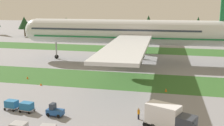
# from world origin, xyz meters

# --- Properties ---
(grass_strip_near) EXTENTS (320.00, 14.39, 0.01)m
(grass_strip_near) POSITION_xyz_m (0.00, 30.85, 0.00)
(grass_strip_near) COLOR #336028
(grass_strip_near) RESTS_ON ground
(grass_strip_far) EXTENTS (320.00, 14.39, 0.01)m
(grass_strip_far) POSITION_xyz_m (0.00, 71.62, 0.00)
(grass_strip_far) COLOR #336028
(grass_strip_far) RESTS_ON ground
(airliner) EXTENTS (64.40, 79.25, 23.71)m
(airliner) POSITION_xyz_m (0.57, 51.31, 8.50)
(airliner) COLOR silver
(airliner) RESTS_ON ground
(baggage_tug) EXTENTS (2.74, 1.60, 1.97)m
(baggage_tug) POSITION_xyz_m (-4.68, 8.95, 0.81)
(baggage_tug) COLOR #1E4C8E
(baggage_tug) RESTS_ON ground
(cargo_dolly_lead) EXTENTS (2.36, 1.75, 1.55)m
(cargo_dolly_lead) POSITION_xyz_m (-9.67, 9.54, 0.92)
(cargo_dolly_lead) COLOR #A3A3A8
(cargo_dolly_lead) RESTS_ON ground
(cargo_dolly_second) EXTENTS (2.36, 1.75, 1.55)m
(cargo_dolly_second) POSITION_xyz_m (-12.55, 9.89, 0.92)
(cargo_dolly_second) COLOR #A3A3A8
(cargo_dolly_second) RESTS_ON ground
(catering_truck) EXTENTS (7.29, 4.89, 3.58)m
(catering_truck) POSITION_xyz_m (12.47, 7.45, 1.95)
(catering_truck) COLOR #2D333D
(catering_truck) RESTS_ON ground
(ground_crew_marshaller) EXTENTS (0.36, 0.49, 1.74)m
(ground_crew_marshaller) POSITION_xyz_m (7.95, 10.49, 0.95)
(ground_crew_marshaller) COLOR black
(ground_crew_marshaller) RESTS_ON ground
(taxiway_marker_0) EXTENTS (0.44, 0.44, 0.47)m
(taxiway_marker_0) POSITION_xyz_m (-14.15, 23.49, 0.24)
(taxiway_marker_0) COLOR orange
(taxiway_marker_0) RESTS_ON ground
(taxiway_marker_1) EXTENTS (0.44, 0.44, 0.68)m
(taxiway_marker_1) POSITION_xyz_m (11.34, 24.97, 0.34)
(taxiway_marker_1) COLOR orange
(taxiway_marker_1) RESTS_ON ground
(taxiway_marker_2) EXTENTS (0.44, 0.44, 0.62)m
(taxiway_marker_2) POSITION_xyz_m (-19.42, 27.53, 0.31)
(taxiway_marker_2) COLOR orange
(taxiway_marker_2) RESTS_ON ground
(distant_tree_line) EXTENTS (162.32, 9.77, 11.87)m
(distant_tree_line) POSITION_xyz_m (0.79, 100.42, 6.54)
(distant_tree_line) COLOR #4C3823
(distant_tree_line) RESTS_ON ground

